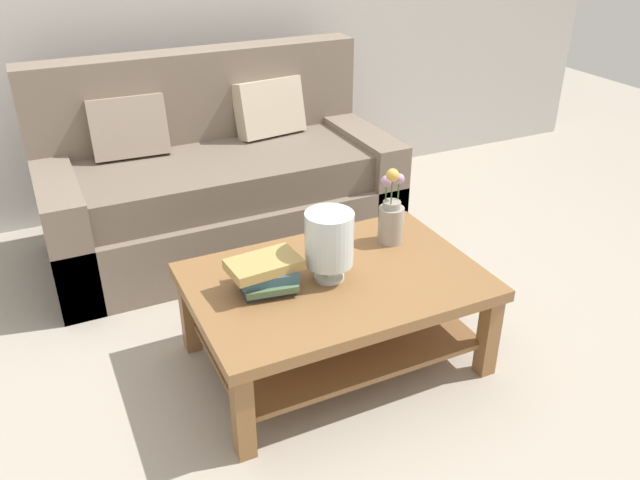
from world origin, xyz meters
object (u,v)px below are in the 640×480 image
Objects in this scene: couch at (218,184)px; flower_pitcher at (391,216)px; book_stack_main at (266,273)px; glass_hurricane_vase at (329,240)px; coffee_table at (335,299)px.

flower_pitcher is at bearing -67.48° from couch.
book_stack_main is 0.99× the size of glass_hurricane_vase.
couch is 1.31m from glass_hurricane_vase.
coffee_table is at bearing -2.91° from glass_hurricane_vase.
book_stack_main is (-0.19, -1.24, 0.14)m from couch.
glass_hurricane_vase is at bearing -8.75° from book_stack_main.
flower_pitcher reaches higher than coffee_table.
couch is at bearing 93.13° from glass_hurricane_vase.
book_stack_main is 0.67m from flower_pitcher.
couch is 6.52× the size of book_stack_main.
flower_pitcher reaches higher than glass_hurricane_vase.
couch is 1.27m from book_stack_main.
flower_pitcher is at bearing 11.18° from book_stack_main.
glass_hurricane_vase is at bearing 177.09° from coffee_table.
couch reaches higher than book_stack_main.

